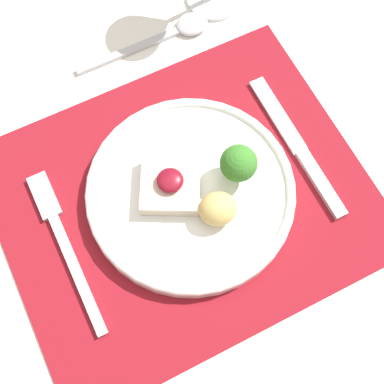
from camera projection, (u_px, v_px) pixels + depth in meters
The scene contains 7 objects.
ground_plane at pixel (188, 302), 1.34m from camera, with size 8.00×8.00×0.00m, color #4C4742.
dining_table at pixel (185, 221), 0.73m from camera, with size 1.31×1.10×0.74m.
placemat at pixel (184, 199), 0.65m from camera, with size 0.43×0.36×0.00m, color maroon.
dinner_plate at pixel (194, 193), 0.63m from camera, with size 0.25×0.25×0.07m.
fork at pixel (63, 239), 0.62m from camera, with size 0.02×0.21×0.01m.
knife at pixel (303, 154), 0.66m from camera, with size 0.02×0.21×0.01m.
spoon at pixel (172, 32), 0.73m from camera, with size 0.19×0.04×0.01m.
Camera 1 is at (-0.09, -0.21, 1.35)m, focal length 50.00 mm.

